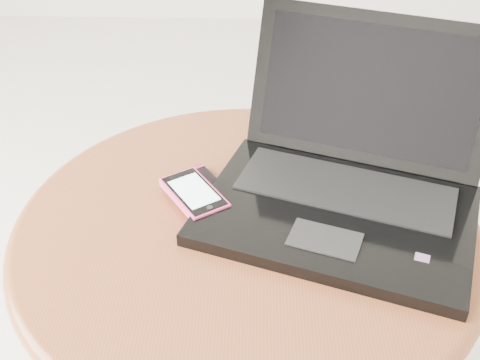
{
  "coord_description": "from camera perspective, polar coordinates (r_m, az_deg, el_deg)",
  "views": [
    {
      "loc": [
        0.02,
        -0.73,
        1.05
      ],
      "look_at": [
        0.0,
        -0.08,
        0.57
      ],
      "focal_mm": 45.23,
      "sensor_mm": 36.0,
      "label": 1
    }
  ],
  "objects": [
    {
      "name": "laptop",
      "position": [
        0.85,
        10.01,
        0.3
      ],
      "size": [
        0.44,
        0.42,
        0.23
      ],
      "color": "black",
      "rests_on": "table"
    },
    {
      "name": "phone_black",
      "position": [
        0.88,
        -3.47,
        -1.13
      ],
      "size": [
        0.12,
        0.13,
        0.01
      ],
      "color": "black",
      "rests_on": "table"
    },
    {
      "name": "table",
      "position": [
        0.91,
        0.59,
        -9.17
      ],
      "size": [
        0.65,
        0.65,
        0.51
      ],
      "color": "#502D11",
      "rests_on": "ground"
    },
    {
      "name": "phone_pink",
      "position": [
        0.85,
        -4.36,
        -1.34
      ],
      "size": [
        0.11,
        0.12,
        0.01
      ],
      "color": "#F33D7D",
      "rests_on": "phone_black"
    }
  ]
}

